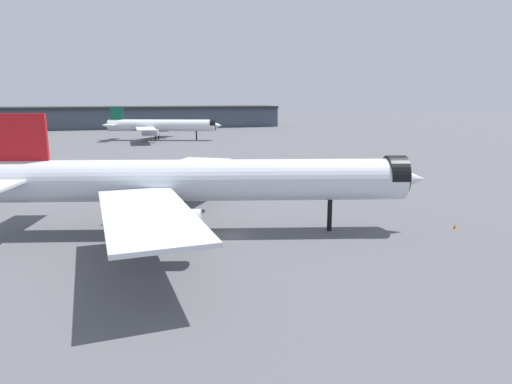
% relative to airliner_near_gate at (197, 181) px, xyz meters
% --- Properties ---
extents(ground, '(900.00, 900.00, 0.00)m').
position_rel_airliner_near_gate_xyz_m(ground, '(4.03, -2.15, -6.68)').
color(ground, '#56565B').
extents(airliner_near_gate, '(58.12, 52.66, 15.17)m').
position_rel_airliner_near_gate_xyz_m(airliner_near_gate, '(0.00, 0.00, 0.00)').
color(airliner_near_gate, silver).
rests_on(airliner_near_gate, ground).
extents(airliner_far_taxiway, '(48.52, 43.62, 13.37)m').
position_rel_airliner_near_gate_xyz_m(airliner_far_taxiway, '(-7.24, 131.88, -0.79)').
color(airliner_far_taxiway, silver).
rests_on(airliner_far_taxiway, ground).
extents(terminal_building, '(226.39, 53.06, 17.96)m').
position_rel_airliner_near_gate_xyz_m(terminal_building, '(-56.04, 210.53, -0.58)').
color(terminal_building, '#3D4756').
rests_on(terminal_building, ground).
extents(service_truck_front, '(5.82, 3.39, 3.00)m').
position_rel_airliner_near_gate_xyz_m(service_truck_front, '(21.35, 28.06, -5.09)').
color(service_truck_front, black).
rests_on(service_truck_front, ground).
extents(traffic_cone_near_nose, '(0.48, 0.48, 0.60)m').
position_rel_airliner_near_gate_xyz_m(traffic_cone_near_nose, '(33.54, -4.48, -6.38)').
color(traffic_cone_near_nose, '#F2600C').
rests_on(traffic_cone_near_nose, ground).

